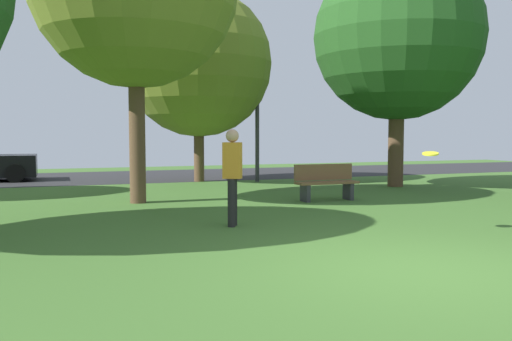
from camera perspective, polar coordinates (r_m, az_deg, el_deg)
The scene contains 8 objects.
ground_plane at distance 6.92m, azimuth 17.07°, elevation -10.14°, with size 44.00×44.00×0.00m, color #3D6628.
road_strip at distance 21.76m, azimuth -9.62°, elevation -0.52°, with size 44.00×6.40×0.01m, color #28282B.
maple_tree_near at distance 17.82m, azimuth 14.74°, elevation 13.51°, with size 5.22×5.22×7.30m.
oak_tree_center at distance 19.02m, azimuth -6.10°, elevation 11.19°, with size 5.07×5.07×6.62m.
person_catcher at distance 9.64m, azimuth -2.51°, elevation -0.21°, with size 0.39×0.35×1.74m.
frisbee_disc at distance 9.53m, azimuth 17.94°, elevation 1.70°, with size 0.38×0.38×0.08m.
park_bench at distance 13.54m, azimuth 7.39°, elevation -1.20°, with size 1.60×0.45×0.90m.
street_lamp_post at distance 18.72m, azimuth 0.13°, elevation 5.71°, with size 0.14×0.14×4.50m, color #2D2D33.
Camera 1 is at (-4.13, -5.30, 1.66)m, focal length 37.89 mm.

